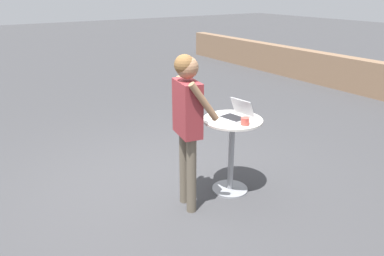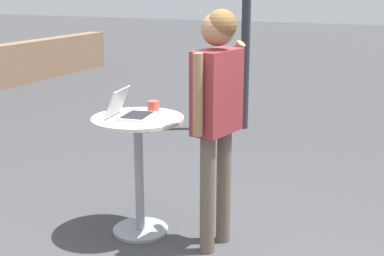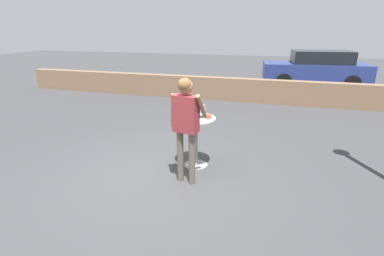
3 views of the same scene
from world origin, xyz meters
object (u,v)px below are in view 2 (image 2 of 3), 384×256
Objects in this scene: cafe_table at (139,156)px; standing_person at (217,100)px; coffee_mug at (153,106)px; laptop at (130,111)px.

standing_person is at bearing -88.74° from cafe_table.
standing_person reaches higher than coffee_mug.
coffee_mug is at bearing 71.01° from standing_person.
laptop is at bearing 163.19° from coffee_mug.
standing_person is (0.01, -0.64, 0.51)m from cafe_table.
laptop is 2.90× the size of coffee_mug.
laptop is at bearing 97.67° from cafe_table.
cafe_table is at bearing 176.88° from coffee_mug.
laptop is (-0.01, 0.06, 0.36)m from cafe_table.
standing_person is (0.02, -0.70, 0.14)m from laptop.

